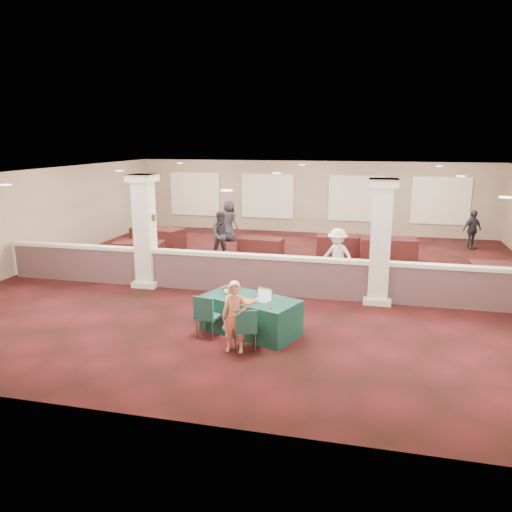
% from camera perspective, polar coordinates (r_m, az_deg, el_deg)
% --- Properties ---
extents(ground, '(16.00, 16.00, 0.00)m').
position_cam_1_polar(ground, '(15.16, 2.26, -2.67)').
color(ground, '#411013').
rests_on(ground, ground).
extents(wall_back, '(16.00, 0.04, 3.20)m').
position_cam_1_polar(wall_back, '(22.62, 6.31, 6.70)').
color(wall_back, '#856B5C').
rests_on(wall_back, ground).
extents(wall_front, '(16.00, 0.04, 3.20)m').
position_cam_1_polar(wall_front, '(7.37, -10.04, -7.32)').
color(wall_front, '#856B5C').
rests_on(wall_front, ground).
extents(wall_left, '(0.04, 16.00, 3.20)m').
position_cam_1_polar(wall_left, '(18.12, -23.41, 4.06)').
color(wall_left, '#856B5C').
rests_on(wall_left, ground).
extents(ceiling, '(16.00, 16.00, 0.02)m').
position_cam_1_polar(ceiling, '(14.61, 2.38, 9.49)').
color(ceiling, white).
rests_on(ceiling, wall_back).
extents(partition_wall, '(15.60, 0.28, 1.10)m').
position_cam_1_polar(partition_wall, '(13.59, 1.04, -2.06)').
color(partition_wall, brown).
rests_on(partition_wall, ground).
extents(column_left, '(0.72, 0.72, 3.20)m').
position_cam_1_polar(column_left, '(14.50, -12.59, 2.92)').
color(column_left, beige).
rests_on(column_left, ground).
extents(column_right, '(0.72, 0.72, 3.20)m').
position_cam_1_polar(column_right, '(13.05, 14.03, 1.71)').
color(column_right, beige).
rests_on(column_right, ground).
extents(sconce_left, '(0.12, 0.12, 0.18)m').
position_cam_1_polar(sconce_left, '(14.57, -13.65, 4.36)').
color(sconce_left, brown).
rests_on(sconce_left, column_left).
extents(sconce_right, '(0.12, 0.12, 0.18)m').
position_cam_1_polar(sconce_right, '(14.32, -11.65, 4.32)').
color(sconce_right, brown).
rests_on(sconce_right, column_left).
extents(near_table, '(2.31, 1.73, 0.80)m').
position_cam_1_polar(near_table, '(10.98, -0.62, -6.78)').
color(near_table, '#0D3228').
rests_on(near_table, ground).
extents(conf_chair_main, '(0.58, 0.58, 0.89)m').
position_cam_1_polar(conf_chair_main, '(10.03, -1.20, -8.00)').
color(conf_chair_main, '#1B504A').
rests_on(conf_chair_main, ground).
extents(conf_chair_side, '(0.55, 0.55, 0.95)m').
position_cam_1_polar(conf_chair_side, '(10.68, -5.68, -6.50)').
color(conf_chair_side, '#1B504A').
rests_on(conf_chair_side, ground).
extents(woman, '(0.53, 0.36, 1.45)m').
position_cam_1_polar(woman, '(9.94, -2.44, -6.97)').
color(woman, '#FD9D6E').
rests_on(woman, ground).
extents(far_table_front_left, '(1.80, 1.12, 0.68)m').
position_cam_1_polar(far_table_front_left, '(17.80, -13.23, 0.52)').
color(far_table_front_left, black).
rests_on(far_table_front_left, ground).
extents(far_table_front_center, '(1.64, 0.90, 0.64)m').
position_cam_1_polar(far_table_front_center, '(18.16, 0.58, 1.07)').
color(far_table_front_center, black).
rests_on(far_table_front_center, ground).
extents(far_table_front_right, '(1.99, 1.12, 0.78)m').
position_cam_1_polar(far_table_front_right, '(15.52, 26.77, -2.25)').
color(far_table_front_right, black).
rests_on(far_table_front_right, ground).
extents(far_table_back_left, '(2.13, 1.36, 0.80)m').
position_cam_1_polar(far_table_back_left, '(19.65, -11.13, 1.99)').
color(far_table_back_left, black).
rests_on(far_table_back_left, ground).
extents(far_table_back_center, '(1.82, 1.04, 0.71)m').
position_cam_1_polar(far_table_back_center, '(18.55, 9.67, 1.24)').
color(far_table_back_center, black).
rests_on(far_table_back_center, ground).
extents(far_table_back_right, '(2.00, 1.15, 0.78)m').
position_cam_1_polar(far_table_back_right, '(18.08, 14.85, 0.78)').
color(far_table_back_right, black).
rests_on(far_table_back_right, ground).
extents(attendee_a, '(0.92, 0.75, 1.68)m').
position_cam_1_polar(attendee_a, '(17.60, -3.90, 2.37)').
color(attendee_a, black).
rests_on(attendee_a, ground).
extents(attendee_b, '(1.15, 0.85, 1.64)m').
position_cam_1_polar(attendee_b, '(14.72, 9.26, -0.02)').
color(attendee_b, silver).
rests_on(attendee_b, ground).
extents(attendee_c, '(0.96, 0.86, 1.50)m').
position_cam_1_polar(attendee_c, '(20.91, 23.47, 2.78)').
color(attendee_c, black).
rests_on(attendee_c, ground).
extents(attendee_d, '(0.94, 0.79, 1.67)m').
position_cam_1_polar(attendee_d, '(20.74, -3.12, 4.04)').
color(attendee_d, black).
rests_on(attendee_d, ground).
extents(laptop_base, '(0.43, 0.37, 0.02)m').
position_cam_1_polar(laptop_base, '(10.63, 0.64, -5.15)').
color(laptop_base, silver).
rests_on(laptop_base, near_table).
extents(laptop_screen, '(0.34, 0.14, 0.24)m').
position_cam_1_polar(laptop_screen, '(10.68, 1.03, -4.31)').
color(laptop_screen, silver).
rests_on(laptop_screen, near_table).
extents(screen_glow, '(0.31, 0.12, 0.21)m').
position_cam_1_polar(screen_glow, '(10.68, 1.01, -4.41)').
color(screen_glow, silver).
rests_on(screen_glow, near_table).
extents(knitting, '(0.53, 0.47, 0.03)m').
position_cam_1_polar(knitting, '(10.61, -1.25, -5.15)').
color(knitting, '#D14321').
rests_on(knitting, near_table).
extents(yarn_cream, '(0.12, 0.12, 0.12)m').
position_cam_1_polar(yarn_cream, '(11.10, -3.47, -4.09)').
color(yarn_cream, beige).
rests_on(yarn_cream, near_table).
extents(yarn_red, '(0.11, 0.11, 0.11)m').
position_cam_1_polar(yarn_red, '(11.32, -3.61, -3.78)').
color(yarn_red, '#601613').
rests_on(yarn_red, near_table).
extents(yarn_grey, '(0.11, 0.11, 0.11)m').
position_cam_1_polar(yarn_grey, '(11.21, -2.27, -3.91)').
color(yarn_grey, '#4A4A4F').
rests_on(yarn_grey, near_table).
extents(scissors, '(0.13, 0.08, 0.01)m').
position_cam_1_polar(scissors, '(10.23, 1.62, -5.92)').
color(scissors, '#B41322').
rests_on(scissors, near_table).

